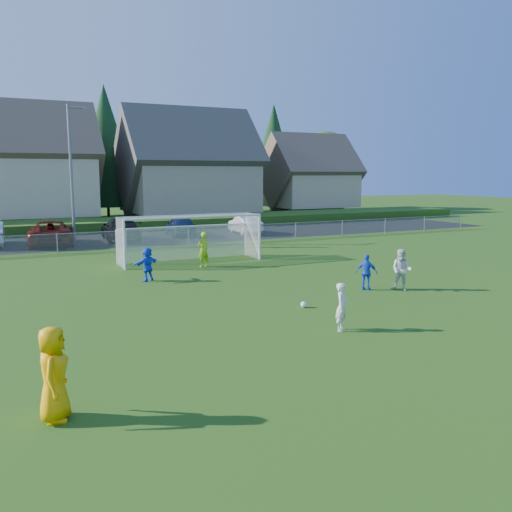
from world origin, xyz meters
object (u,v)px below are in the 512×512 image
object	(u,v)px
car_f	(245,225)
car_c	(51,233)
player_white_a	(342,307)
soccer_ball	(304,305)
goalkeeper	(203,250)
referee	(53,374)
player_blue_a	(367,272)
soccer_goal	(189,231)
player_blue_b	(147,264)
car_d	(121,229)
car_e	(180,226)
player_white_b	(401,270)

from	to	relation	value
car_f	car_c	bearing A→B (deg)	7.33
player_white_a	soccer_ball	bearing A→B (deg)	37.00
soccer_ball	goalkeeper	distance (m)	9.39
referee	car_f	world-z (taller)	referee
player_blue_a	soccer_goal	bearing A→B (deg)	-17.71
player_blue_b	referee	bearing A→B (deg)	36.26
referee	car_c	world-z (taller)	referee
goalkeeper	car_d	size ratio (longest dim) A/B	0.32
player_blue_a	player_blue_b	world-z (taller)	player_blue_b
referee	car_e	bearing A→B (deg)	-5.84
soccer_goal	referee	bearing A→B (deg)	-116.96
goalkeeper	soccer_goal	world-z (taller)	soccer_goal
soccer_ball	car_c	xyz separation A→B (m)	(-6.18, 21.61, 0.69)
referee	car_f	xyz separation A→B (m)	(16.80, 27.51, -0.23)
soccer_ball	car_e	bearing A→B (deg)	82.40
car_c	soccer_goal	world-z (taller)	soccer_goal
player_white_a	player_white_b	world-z (taller)	player_white_b
goalkeeper	car_c	world-z (taller)	goalkeeper
referee	goalkeeper	size ratio (longest dim) A/B	1.05
player_white_b	soccer_goal	world-z (taller)	soccer_goal
player_white_a	car_c	bearing A→B (deg)	58.61
player_blue_a	car_d	world-z (taller)	car_d
player_white_a	goalkeeper	distance (m)	12.23
player_white_b	car_e	world-z (taller)	player_white_b
car_f	soccer_goal	world-z (taller)	soccer_goal
car_d	car_f	bearing A→B (deg)	-174.30
player_white_b	car_f	world-z (taller)	player_white_b
car_d	soccer_goal	distance (m)	10.71
soccer_ball	player_blue_b	bearing A→B (deg)	117.45
player_white_a	goalkeeper	size ratio (longest dim) A/B	0.82
car_e	car_f	world-z (taller)	car_e
referee	car_e	distance (m)	30.60
soccer_ball	player_blue_b	distance (m)	7.96
player_blue_a	car_c	size ratio (longest dim) A/B	0.25
soccer_ball	car_c	distance (m)	22.49
player_white_a	player_white_b	bearing A→B (deg)	-10.99
player_blue_b	soccer_goal	distance (m)	5.50
car_d	player_blue_b	bearing A→B (deg)	86.44
player_blue_a	car_c	distance (m)	22.54
goalkeeper	car_c	bearing A→B (deg)	-85.70
player_blue_a	goalkeeper	bearing A→B (deg)	-13.41
goalkeeper	car_f	world-z (taller)	goalkeeper
car_f	soccer_goal	size ratio (longest dim) A/B	0.57
goalkeeper	car_d	distance (m)	12.60
car_f	soccer_ball	bearing A→B (deg)	75.39
player_white_a	soccer_goal	size ratio (longest dim) A/B	0.19
car_c	player_white_b	bearing A→B (deg)	124.49
player_white_b	soccer_goal	xyz separation A→B (m)	(-5.24, 10.57, 0.80)
player_blue_b	goalkeeper	world-z (taller)	goalkeeper
car_c	soccer_ball	bearing A→B (deg)	112.36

